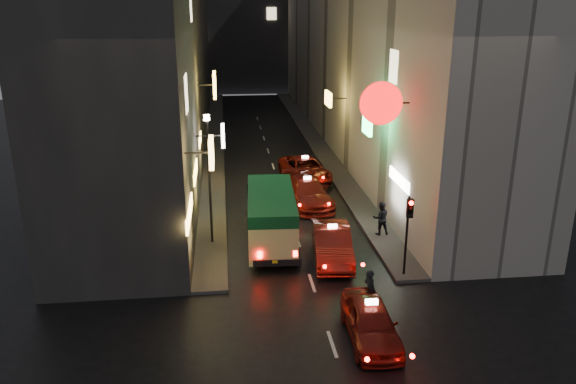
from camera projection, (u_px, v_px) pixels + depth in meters
name	position (u px, v px, depth m)	size (l,w,h in m)	color
building_left	(162.00, 33.00, 43.83)	(7.58, 52.32, 18.00)	#3A3835
building_right	(362.00, 32.00, 45.58)	(8.30, 52.00, 18.00)	#AFA9A0
building_far	(246.00, 5.00, 74.21)	(30.00, 10.00, 22.00)	#2E2E32
sidewalk_left	(215.00, 143.00, 47.08)	(1.50, 52.00, 0.15)	#464341
sidewalk_right	(315.00, 140.00, 48.01)	(1.50, 52.00, 0.15)	#464341
minibus	(271.00, 213.00, 26.70)	(2.49, 6.31, 2.67)	#CAC67E
taxi_near	(371.00, 319.00, 19.36)	(2.15, 5.08, 1.78)	maroon
taxi_second	(332.00, 241.00, 25.46)	(2.87, 5.86, 1.97)	maroon
taxi_third	(307.00, 190.00, 32.49)	(3.02, 5.90, 1.97)	maroon
taxi_far	(305.00, 167.00, 37.08)	(3.11, 5.78, 1.91)	maroon
pedestrian_crossing	(370.00, 288.00, 21.19)	(0.62, 0.40, 1.90)	black
pedestrian_sidewalk	(381.00, 216.00, 27.90)	(0.73, 0.46, 1.94)	black
traffic_light	(409.00, 220.00, 23.12)	(0.26, 0.43, 3.50)	black
lamp_post	(209.00, 171.00, 26.15)	(0.28, 0.28, 6.22)	black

